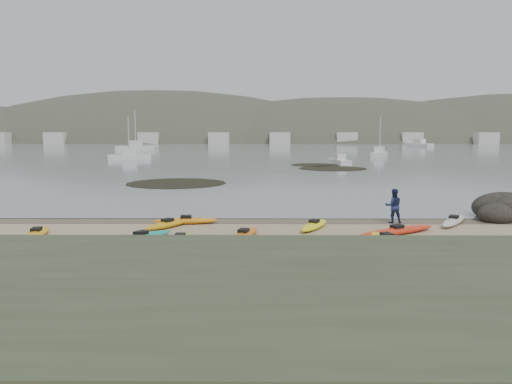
{
  "coord_description": "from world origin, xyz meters",
  "views": [
    {
      "loc": [
        0.19,
        -26.88,
        4.86
      ],
      "look_at": [
        0.0,
        0.0,
        1.5
      ],
      "focal_mm": 35.0,
      "sensor_mm": 36.0,
      "label": 1
    }
  ],
  "objects": [
    {
      "name": "water",
      "position": [
        0.0,
        300.0,
        0.01
      ],
      "size": [
        1200.0,
        1200.0,
        0.0
      ],
      "primitive_type": "plane",
      "color": "slate",
      "rests_on": "ground"
    },
    {
      "name": "far_hills",
      "position": [
        39.38,
        193.97,
        -15.93
      ],
      "size": [
        550.0,
        135.0,
        80.0
      ],
      "color": "#384235",
      "rests_on": "ground"
    },
    {
      "name": "person_east",
      "position": [
        7.21,
        -1.06,
        0.9
      ],
      "size": [
        0.89,
        0.7,
        1.81
      ],
      "primitive_type": "imported",
      "rotation": [
        0.0,
        0.0,
        3.12
      ],
      "color": "navy",
      "rests_on": "ground"
    },
    {
      "name": "moored_boats",
      "position": [
        5.72,
        84.47,
        0.57
      ],
      "size": [
        81.63,
        79.34,
        1.27
      ],
      "color": "silver",
      "rests_on": "ground"
    },
    {
      "name": "kayaks",
      "position": [
        -0.14,
        -4.11,
        0.17
      ],
      "size": [
        22.11,
        8.54,
        0.34
      ],
      "color": "#EEA314",
      "rests_on": "ground"
    },
    {
      "name": "bluff",
      "position": [
        0.0,
        -17.5,
        1.0
      ],
      "size": [
        60.0,
        8.0,
        2.0
      ],
      "primitive_type": "cube",
      "color": "#475138",
      "rests_on": "ground"
    },
    {
      "name": "wet_sand",
      "position": [
        0.0,
        -0.3,
        0.0
      ],
      "size": [
        60.0,
        60.0,
        0.0
      ],
      "primitive_type": "plane",
      "color": "brown",
      "rests_on": "ground"
    },
    {
      "name": "kelp_mats",
      "position": [
        2.12,
        29.7,
        0.03
      ],
      "size": [
        25.47,
        31.6,
        0.04
      ],
      "color": "black",
      "rests_on": "water"
    },
    {
      "name": "far_town",
      "position": [
        6.0,
        145.0,
        2.0
      ],
      "size": [
        199.0,
        5.0,
        4.0
      ],
      "color": "beige",
      "rests_on": "ground"
    },
    {
      "name": "ground",
      "position": [
        0.0,
        0.0,
        0.0
      ],
      "size": [
        600.0,
        600.0,
        0.0
      ],
      "primitive_type": "plane",
      "color": "tan",
      "rests_on": "ground"
    }
  ]
}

